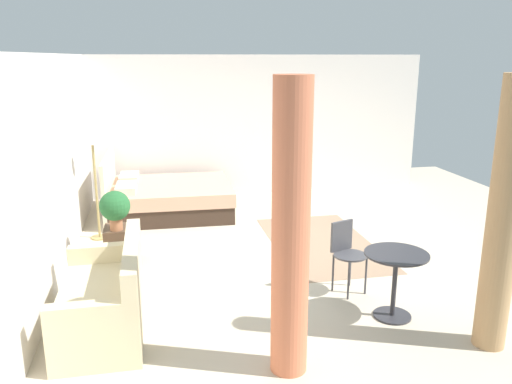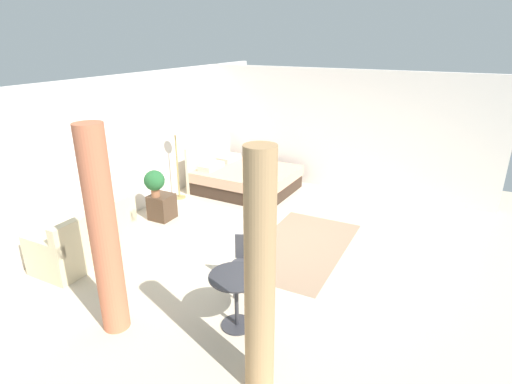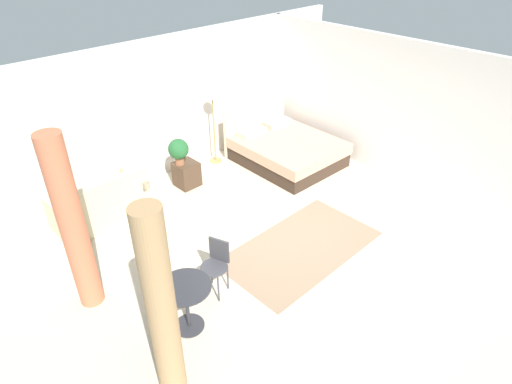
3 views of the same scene
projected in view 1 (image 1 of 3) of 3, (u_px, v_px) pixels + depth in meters
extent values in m
cube|color=beige|center=(303.00, 246.00, 7.43)|extent=(9.28, 9.57, 0.02)
cube|color=silver|center=(55.00, 164.00, 6.45)|extent=(9.28, 0.12, 2.68)
cube|color=silver|center=(259.00, 125.00, 10.05)|extent=(0.12, 6.57, 2.68)
cube|color=#93755B|center=(321.00, 243.00, 7.50)|extent=(2.55, 1.41, 0.01)
cube|color=#38281E|center=(172.00, 205.00, 8.92)|extent=(1.75, 2.04, 0.29)
cube|color=tan|center=(171.00, 191.00, 8.85)|extent=(1.79, 2.08, 0.23)
cube|color=beige|center=(109.00, 186.00, 8.65)|extent=(1.76, 0.11, 1.05)
cube|color=beige|center=(126.00, 188.00, 8.33)|extent=(0.62, 0.34, 0.12)
cube|color=beige|center=(129.00, 178.00, 9.04)|extent=(0.62, 0.34, 0.12)
cube|color=beige|center=(102.00, 309.00, 5.08)|extent=(1.56, 0.79, 0.44)
cube|color=beige|center=(132.00, 264.00, 5.03)|extent=(1.56, 0.14, 0.45)
cube|color=beige|center=(105.00, 253.00, 5.67)|extent=(0.14, 0.79, 0.19)
cube|color=beige|center=(92.00, 314.00, 4.33)|extent=(0.14, 0.79, 0.19)
cube|color=#473323|center=(121.00, 245.00, 6.76)|extent=(0.42, 0.42, 0.49)
cylinder|color=#935B3D|center=(116.00, 224.00, 6.57)|extent=(0.16, 0.16, 0.16)
sphere|color=#235B2D|center=(115.00, 206.00, 6.51)|extent=(0.39, 0.39, 0.39)
cylinder|color=#99844C|center=(100.00, 237.00, 7.72)|extent=(0.26, 0.26, 0.02)
cylinder|color=#99844C|center=(96.00, 191.00, 7.54)|extent=(0.04, 0.04, 1.41)
cone|color=beige|center=(92.00, 138.00, 7.34)|extent=(0.26, 0.26, 0.15)
cylinder|color=#2D2D33|center=(392.00, 315.00, 5.39)|extent=(0.39, 0.39, 0.02)
cylinder|color=#2D2D33|center=(394.00, 286.00, 5.30)|extent=(0.05, 0.05, 0.69)
cylinder|color=#2D2D33|center=(397.00, 254.00, 5.21)|extent=(0.66, 0.66, 0.02)
cylinder|color=#3F3F44|center=(348.00, 281.00, 5.71)|extent=(0.02, 0.02, 0.44)
cylinder|color=#3F3F44|center=(366.00, 276.00, 5.85)|extent=(0.02, 0.02, 0.44)
cylinder|color=#3F3F44|center=(333.00, 273.00, 5.93)|extent=(0.02, 0.02, 0.44)
cylinder|color=#3F3F44|center=(350.00, 268.00, 6.07)|extent=(0.02, 0.02, 0.44)
cylinder|color=#3F3F44|center=(350.00, 255.00, 5.83)|extent=(0.48, 0.48, 0.02)
cube|color=#3F3F44|center=(342.00, 236.00, 5.91)|extent=(0.13, 0.29, 0.36)
cylinder|color=tan|center=(504.00, 218.00, 4.55)|extent=(0.29, 0.29, 2.52)
cylinder|color=#D1704C|center=(291.00, 232.00, 4.17)|extent=(0.32, 0.32, 2.52)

